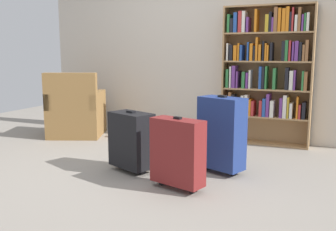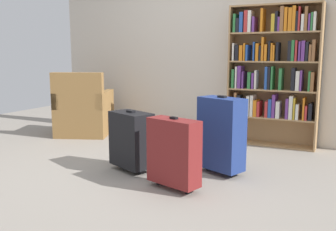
{
  "view_description": "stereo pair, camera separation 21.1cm",
  "coord_description": "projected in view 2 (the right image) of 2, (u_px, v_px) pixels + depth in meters",
  "views": [
    {
      "loc": [
        1.71,
        -3.18,
        1.17
      ],
      "look_at": [
        0.24,
        0.2,
        0.55
      ],
      "focal_mm": 40.53,
      "sensor_mm": 36.0,
      "label": 1
    },
    {
      "loc": [
        1.91,
        -3.09,
        1.17
      ],
      "look_at": [
        0.24,
        0.2,
        0.55
      ],
      "focal_mm": 40.53,
      "sensor_mm": 36.0,
      "label": 2
    }
  ],
  "objects": [
    {
      "name": "ground_plane",
      "position": [
        138.0,
        171.0,
        3.76
      ],
      "size": [
        8.34,
        8.34,
        0.0
      ],
      "primitive_type": "plane",
      "color": "gray"
    },
    {
      "name": "back_wall",
      "position": [
        208.0,
        42.0,
        5.2
      ],
      "size": [
        4.77,
        0.1,
        2.6
      ],
      "primitive_type": "cube",
      "color": "beige",
      "rests_on": "ground"
    },
    {
      "name": "bookshelf",
      "position": [
        273.0,
        70.0,
        4.67
      ],
      "size": [
        1.09,
        0.25,
        1.74
      ],
      "color": "#A87F51",
      "rests_on": "ground"
    },
    {
      "name": "armchair",
      "position": [
        84.0,
        113.0,
        5.39
      ],
      "size": [
        0.91,
        0.91,
        0.9
      ],
      "color": "olive",
      "rests_on": "ground"
    },
    {
      "name": "mug",
      "position": [
        122.0,
        133.0,
        5.29
      ],
      "size": [
        0.12,
        0.08,
        0.1
      ],
      "color": "red",
      "rests_on": "ground"
    },
    {
      "name": "suitcase_black",
      "position": [
        131.0,
        139.0,
        3.74
      ],
      "size": [
        0.5,
        0.39,
        0.61
      ],
      "color": "black",
      "rests_on": "ground"
    },
    {
      "name": "suitcase_dark_red",
      "position": [
        174.0,
        152.0,
        3.22
      ],
      "size": [
        0.5,
        0.3,
        0.63
      ],
      "color": "maroon",
      "rests_on": "ground"
    },
    {
      "name": "suitcase_navy_blue",
      "position": [
        221.0,
        134.0,
        3.63
      ],
      "size": [
        0.49,
        0.37,
        0.76
      ],
      "color": "navy",
      "rests_on": "ground"
    }
  ]
}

